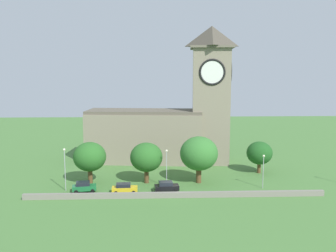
% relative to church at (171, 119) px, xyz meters
% --- Properties ---
extents(ground_plane, '(200.00, 200.00, 0.00)m').
position_rel_church_xyz_m(ground_plane, '(-0.59, -9.35, -10.22)').
color(ground_plane, '#477538').
extents(church, '(34.74, 13.27, 31.62)m').
position_rel_church_xyz_m(church, '(0.00, 0.00, 0.00)').
color(church, gray).
rests_on(church, ground).
extents(quay_barrier, '(51.38, 0.70, 0.95)m').
position_rel_church_xyz_m(quay_barrier, '(-0.59, -26.44, -9.75)').
color(quay_barrier, gray).
rests_on(quay_barrier, ground).
extents(car_green, '(4.39, 2.66, 1.91)m').
position_rel_church_xyz_m(car_green, '(-16.71, -22.76, -9.26)').
color(car_green, '#1E6B38').
rests_on(car_green, ground).
extents(car_yellow, '(4.55, 2.17, 1.76)m').
position_rel_church_xyz_m(car_yellow, '(-9.46, -23.64, -9.33)').
color(car_yellow, gold).
rests_on(car_yellow, ground).
extents(car_black, '(4.46, 2.56, 1.85)m').
position_rel_church_xyz_m(car_black, '(-2.00, -23.13, -9.29)').
color(car_black, black).
rests_on(car_black, ground).
extents(streetlamp_west_end, '(0.44, 0.44, 7.76)m').
position_rel_church_xyz_m(streetlamp_west_end, '(-20.16, -21.88, -5.11)').
color(streetlamp_west_end, '#9EA0A5').
rests_on(streetlamp_west_end, ground).
extents(streetlamp_west_mid, '(0.44, 0.44, 7.10)m').
position_rel_church_xyz_m(streetlamp_west_mid, '(-1.89, -20.52, -5.49)').
color(streetlamp_west_mid, '#9EA0A5').
rests_on(streetlamp_west_mid, ground).
extents(streetlamp_central, '(0.44, 0.44, 6.26)m').
position_rel_church_xyz_m(streetlamp_central, '(15.82, -21.76, -5.97)').
color(streetlamp_central, '#9EA0A5').
rests_on(streetlamp_central, ground).
extents(tree_riverside_east, '(5.39, 5.39, 6.75)m').
position_rel_church_xyz_m(tree_riverside_east, '(18.05, -11.40, -5.92)').
color(tree_riverside_east, brown).
rests_on(tree_riverside_east, ground).
extents(tree_churchyard, '(7.28, 7.28, 9.05)m').
position_rel_church_xyz_m(tree_churchyard, '(4.42, -17.91, -4.48)').
color(tree_churchyard, brown).
rests_on(tree_churchyard, ground).
extents(tree_riverside_west, '(6.25, 6.25, 8.02)m').
position_rel_church_xyz_m(tree_riverside_west, '(-16.47, -17.40, -5.05)').
color(tree_riverside_west, brown).
rests_on(tree_riverside_west, ground).
extents(tree_by_tower, '(6.23, 6.23, 7.87)m').
position_rel_church_xyz_m(tree_by_tower, '(-5.66, -17.63, -5.18)').
color(tree_by_tower, brown).
rests_on(tree_by_tower, ground).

